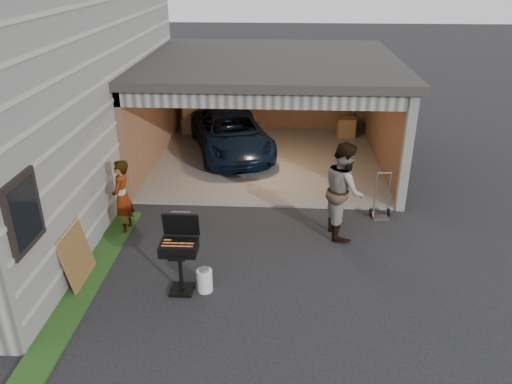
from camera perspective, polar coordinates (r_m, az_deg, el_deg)
ground at (r=8.73m, az=-5.25°, el=-12.06°), size 80.00×80.00×0.00m
groundcover_strip at (r=8.57m, az=-21.82°, el=-14.66°), size 0.50×8.00×0.06m
garage at (r=14.08m, az=1.47°, el=11.21°), size 6.80×6.30×2.90m
minivan at (r=14.61m, az=-2.86°, el=6.47°), size 3.07×4.59×1.17m
woman at (r=10.62m, az=-15.05°, el=-0.59°), size 0.41×0.60×1.62m
man at (r=10.28m, az=9.97°, el=0.27°), size 0.89×1.07×2.01m
bbq_grill at (r=8.54m, az=-8.74°, el=-6.49°), size 0.62×0.55×1.39m
propane_tank at (r=8.82m, az=-5.88°, el=-10.02°), size 0.31×0.31×0.41m
plywood_panel at (r=9.37m, az=-19.83°, el=-6.88°), size 0.27×0.96×1.06m
hand_truck at (r=11.46m, az=14.07°, el=-1.86°), size 0.45×0.34×1.08m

